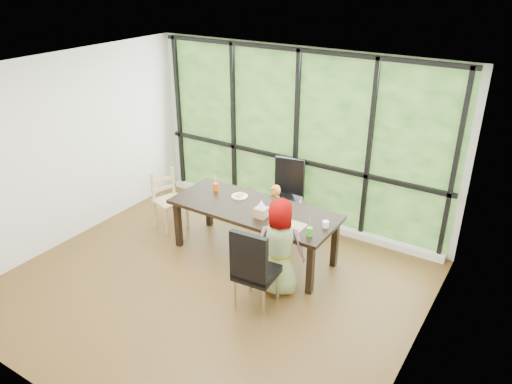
# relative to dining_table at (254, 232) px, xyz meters

# --- Properties ---
(ground) EXTENTS (5.00, 5.00, 0.00)m
(ground) POSITION_rel_dining_table_xyz_m (-0.07, -0.90, -0.38)
(ground) COLOR black
(ground) RESTS_ON ground
(back_wall) EXTENTS (5.00, 0.00, 5.00)m
(back_wall) POSITION_rel_dining_table_xyz_m (-0.07, 1.35, 0.98)
(back_wall) COLOR silver
(back_wall) RESTS_ON ground
(foliage_backdrop) EXTENTS (4.80, 0.02, 2.65)m
(foliage_backdrop) POSITION_rel_dining_table_xyz_m (-0.07, 1.33, 0.98)
(foliage_backdrop) COLOR #214619
(foliage_backdrop) RESTS_ON back_wall
(window_mullions) EXTENTS (4.80, 0.06, 2.65)m
(window_mullions) POSITION_rel_dining_table_xyz_m (-0.07, 1.29, 0.98)
(window_mullions) COLOR black
(window_mullions) RESTS_ON back_wall
(window_sill) EXTENTS (4.80, 0.12, 0.10)m
(window_sill) POSITION_rel_dining_table_xyz_m (-0.07, 1.25, -0.33)
(window_sill) COLOR silver
(window_sill) RESTS_ON ground
(dining_table) EXTENTS (2.37, 1.07, 0.75)m
(dining_table) POSITION_rel_dining_table_xyz_m (0.00, 0.00, 0.00)
(dining_table) COLOR black
(dining_table) RESTS_ON ground
(chair_window_leather) EXTENTS (0.54, 0.54, 1.08)m
(chair_window_leather) POSITION_rel_dining_table_xyz_m (-0.03, 0.94, 0.17)
(chair_window_leather) COLOR black
(chair_window_leather) RESTS_ON ground
(chair_interior_leather) EXTENTS (0.50, 0.50, 1.08)m
(chair_interior_leather) POSITION_rel_dining_table_xyz_m (0.63, -0.92, 0.17)
(chair_interior_leather) COLOR black
(chair_interior_leather) RESTS_ON ground
(chair_end_beech) EXTENTS (0.50, 0.52, 0.90)m
(chair_end_beech) POSITION_rel_dining_table_xyz_m (-1.52, -0.00, 0.08)
(chair_end_beech) COLOR tan
(chair_end_beech) RESTS_ON ground
(child_toddler) EXTENTS (0.37, 0.30, 0.86)m
(child_toddler) POSITION_rel_dining_table_xyz_m (0.00, 0.56, 0.05)
(child_toddler) COLOR orange
(child_toddler) RESTS_ON ground
(child_older) EXTENTS (0.72, 0.60, 1.26)m
(child_older) POSITION_rel_dining_table_xyz_m (0.69, -0.52, 0.26)
(child_older) COLOR slate
(child_older) RESTS_ON ground
(placemat) EXTENTS (0.40, 0.29, 0.01)m
(placemat) POSITION_rel_dining_table_xyz_m (0.64, -0.18, 0.38)
(placemat) COLOR tan
(placemat) RESTS_ON dining_table
(plate_far) EXTENTS (0.23, 0.23, 0.01)m
(plate_far) POSITION_rel_dining_table_xyz_m (-0.35, 0.18, 0.38)
(plate_far) COLOR white
(plate_far) RESTS_ON dining_table
(plate_near) EXTENTS (0.21, 0.21, 0.01)m
(plate_near) POSITION_rel_dining_table_xyz_m (0.62, -0.23, 0.38)
(plate_near) COLOR white
(plate_near) RESTS_ON dining_table
(orange_cup) EXTENTS (0.07, 0.07, 0.11)m
(orange_cup) POSITION_rel_dining_table_xyz_m (-0.76, 0.17, 0.43)
(orange_cup) COLOR #E55300
(orange_cup) RESTS_ON dining_table
(green_cup) EXTENTS (0.07, 0.07, 0.12)m
(green_cup) POSITION_rel_dining_table_xyz_m (0.98, -0.27, 0.43)
(green_cup) COLOR green
(green_cup) RESTS_ON dining_table
(white_mug) EXTENTS (0.08, 0.08, 0.08)m
(white_mug) POSITION_rel_dining_table_xyz_m (1.05, 0.03, 0.42)
(white_mug) COLOR white
(white_mug) RESTS_ON dining_table
(tissue_box) EXTENTS (0.15, 0.15, 0.13)m
(tissue_box) POSITION_rel_dining_table_xyz_m (0.22, -0.17, 0.44)
(tissue_box) COLOR tan
(tissue_box) RESTS_ON dining_table
(crepe_rolls_far) EXTENTS (0.10, 0.12, 0.04)m
(crepe_rolls_far) POSITION_rel_dining_table_xyz_m (-0.35, 0.18, 0.41)
(crepe_rolls_far) COLOR tan
(crepe_rolls_far) RESTS_ON plate_far
(crepe_rolls_near) EXTENTS (0.15, 0.12, 0.04)m
(crepe_rolls_near) POSITION_rel_dining_table_xyz_m (0.62, -0.23, 0.41)
(crepe_rolls_near) COLOR tan
(crepe_rolls_near) RESTS_ON plate_near
(straw_white) EXTENTS (0.01, 0.04, 0.20)m
(straw_white) POSITION_rel_dining_table_xyz_m (-0.76, 0.17, 0.53)
(straw_white) COLOR white
(straw_white) RESTS_ON orange_cup
(straw_pink) EXTENTS (0.01, 0.04, 0.20)m
(straw_pink) POSITION_rel_dining_table_xyz_m (0.98, -0.27, 0.53)
(straw_pink) COLOR pink
(straw_pink) RESTS_ON green_cup
(tissue) EXTENTS (0.12, 0.12, 0.11)m
(tissue) POSITION_rel_dining_table_xyz_m (0.22, -0.17, 0.56)
(tissue) COLOR white
(tissue) RESTS_ON tissue_box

